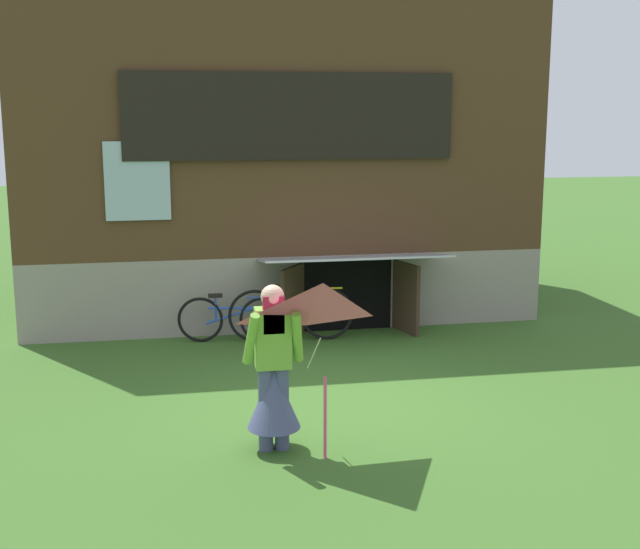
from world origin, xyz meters
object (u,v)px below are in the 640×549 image
person (273,381)px  bicycle_blue (231,318)px  bicycle_yellow (291,314)px  kite (323,333)px

person → bicycle_blue: (-0.09, 3.98, -0.35)m
person → bicycle_yellow: size_ratio=0.91×
bicycle_yellow → bicycle_blue: bicycle_yellow is taller
bicycle_yellow → bicycle_blue: 0.86m
kite → person: bearing=121.7°
person → bicycle_yellow: bearing=93.8°
person → kite: size_ratio=1.02×
person → bicycle_yellow: person is taller
person → bicycle_blue: person is taller
bicycle_yellow → bicycle_blue: (-0.85, 0.09, -0.05)m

